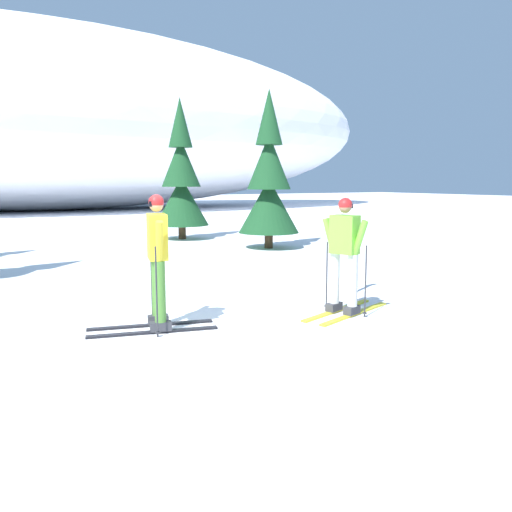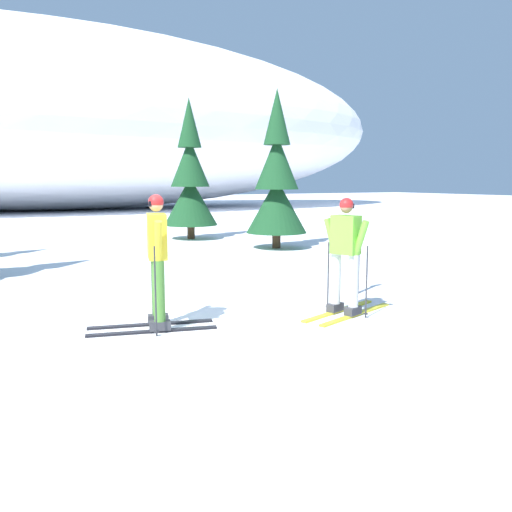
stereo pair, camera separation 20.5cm
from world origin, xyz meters
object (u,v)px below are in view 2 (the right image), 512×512
skier_yellow_jacket (157,258)px  pine_tree_far_right (277,183)px  pine_tree_right (190,181)px  trail_marker_post (358,253)px  skier_lime_jacket (346,255)px

skier_yellow_jacket → pine_tree_far_right: pine_tree_far_right is taller
pine_tree_right → trail_marker_post: size_ratio=3.69×
skier_lime_jacket → trail_marker_post: (1.14, 1.10, -0.18)m
pine_tree_far_right → trail_marker_post: (-1.99, -6.19, -1.20)m
skier_yellow_jacket → skier_lime_jacket: 2.78m
trail_marker_post → pine_tree_right: bearing=85.9°
pine_tree_right → pine_tree_far_right: pine_tree_right is taller
skier_lime_jacket → trail_marker_post: size_ratio=1.42×
skier_lime_jacket → pine_tree_right: 11.10m
skier_lime_jacket → pine_tree_far_right: pine_tree_far_right is taller
skier_lime_jacket → pine_tree_right: (1.84, 10.90, 1.07)m
pine_tree_right → pine_tree_far_right: (1.29, -3.60, -0.05)m
skier_yellow_jacket → pine_tree_right: size_ratio=0.39×
pine_tree_far_right → pine_tree_right: bearing=109.7°
pine_tree_right → skier_yellow_jacket: bearing=-113.8°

